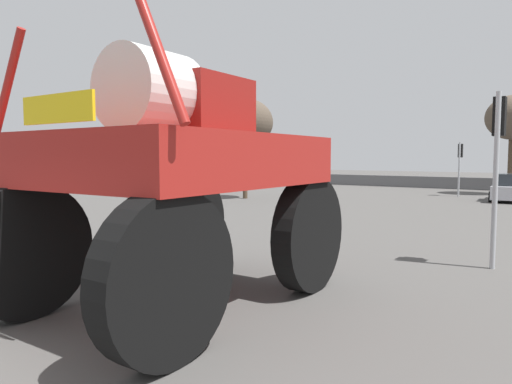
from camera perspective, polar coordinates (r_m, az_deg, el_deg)
The scene contains 8 objects.
ground_plane at distance 19.74m, azimuth 17.87°, elevation -2.95°, with size 120.00×120.00×0.00m, color #4C4947.
oversize_sprayer at distance 7.67m, azimuth -9.46°, elevation 2.21°, with size 3.93×5.79×4.31m.
sedan_ahead at distance 29.00m, azimuth 28.87°, elevation 0.41°, with size 2.14×4.22×1.52m.
traffic_signal_near_left at distance 16.05m, azimuth -10.39°, elevation 4.14°, with size 0.24×0.54×3.29m.
traffic_signal_near_right at distance 11.36m, azimuth 27.74°, elevation 5.67°, with size 0.24×0.54×3.84m.
traffic_signal_far_right at distance 31.22m, azimuth 23.91°, elevation 3.98°, with size 0.24×0.55×3.34m.
bare_tree_left at distance 27.10m, azimuth -1.37°, elevation 8.54°, with size 3.27×3.27×5.82m.
roadside_barrier at distance 37.73m, azimuth 26.24°, elevation 0.90°, with size 30.30×0.24×0.90m, color #59595B.
Camera 1 is at (5.75, -0.72, 2.44)m, focal length 32.37 mm.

